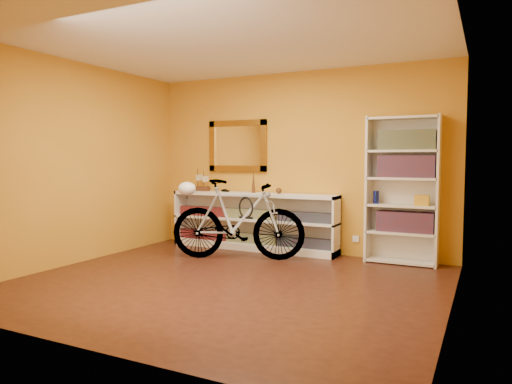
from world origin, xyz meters
The scene contains 24 objects.
floor centered at (0.00, 0.00, -0.01)m, with size 4.50×4.00×0.01m, color black.
ceiling centered at (0.00, 0.00, 2.60)m, with size 4.50×4.00×0.01m, color silver.
back_wall centered at (0.00, 2.00, 1.30)m, with size 4.50×0.01×2.60m, color #BD7D1C.
left_wall centered at (-2.25, 0.00, 1.30)m, with size 0.01×4.00×2.60m, color #BD7D1C.
right_wall centered at (2.25, 0.00, 1.30)m, with size 0.01×4.00×2.60m, color #BD7D1C.
gilt_mirror centered at (-0.95, 1.97, 1.55)m, with size 0.98×0.06×0.78m, color brown.
wall_socket centered at (0.90, 1.99, 0.25)m, with size 0.09×0.01×0.09m, color silver.
console_unit centered at (-0.61, 1.81, 0.42)m, with size 2.60×0.35×0.85m, color silver, non-canonical shape.
cd_row_lower centered at (-0.61, 1.79, 0.17)m, with size 2.50×0.13×0.14m, color black.
cd_row_upper centered at (-0.61, 1.79, 0.54)m, with size 2.50×0.13×0.14m, color navy.
model_ship centered at (-1.53, 1.81, 1.02)m, with size 0.29×0.11×0.35m, color #3A1F10, non-canonical shape.
toy_car centered at (-1.08, 1.81, 0.85)m, with size 0.00×0.00×0.00m, color black.
bronze_ornament centered at (-0.60, 1.81, 1.02)m, with size 0.06×0.06×0.34m, color #53341C.
decorative_orb centered at (-0.19, 1.81, 0.89)m, with size 0.08×0.08×0.08m, color #53341C.
bookcase centered at (1.53, 1.84, 0.95)m, with size 0.90×0.30×1.90m, color silver, non-canonical shape.
book_row_a centered at (1.58, 1.84, 0.55)m, with size 0.70×0.22×0.26m, color maroon.
book_row_b centered at (1.58, 1.84, 1.25)m, with size 0.70×0.22×0.28m, color maroon.
book_row_c centered at (1.58, 1.84, 1.59)m, with size 0.70×0.22×0.25m, color #184A57.
travel_mug centered at (1.20, 1.82, 0.85)m, with size 0.07×0.07×0.17m, color navy.
red_tin centered at (1.33, 1.87, 1.55)m, with size 0.13×0.13×0.16m, color maroon.
yellow_bag centered at (1.78, 1.80, 0.83)m, with size 0.17×0.12×0.13m, color gold.
bicycle centered at (-0.48, 1.11, 0.54)m, with size 1.83×0.47×1.08m, color silver.
helmet centered at (-1.14, 0.89, 0.95)m, with size 0.24×0.23×0.18m, color white.
u_lock centered at (-0.37, 1.15, 0.70)m, with size 0.22×0.22×0.02m, color black.
Camera 1 is at (2.52, -4.36, 1.34)m, focal length 32.87 mm.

